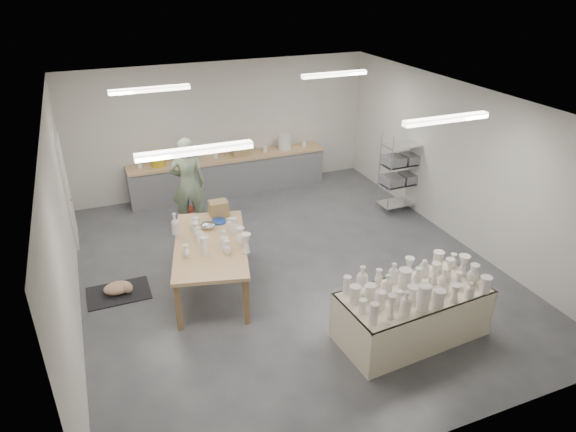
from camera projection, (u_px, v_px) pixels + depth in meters
name	position (u px, v px, depth m)	size (l,w,h in m)	color
room	(280.00, 160.00, 8.31)	(8.00, 8.02, 3.00)	#424449
back_counter	(229.00, 173.00, 12.03)	(4.60, 0.60, 1.24)	tan
wire_shelf	(402.00, 170.00, 11.03)	(0.88, 0.48, 1.80)	silver
drying_table	(412.00, 311.00, 7.37)	(2.22, 1.17, 1.12)	olive
work_table	(213.00, 239.00, 8.40)	(1.65, 2.47, 1.23)	tan
rug	(119.00, 293.00, 8.50)	(1.00, 0.70, 0.02)	black
cat	(119.00, 288.00, 8.45)	(0.54, 0.47, 0.19)	white
potter	(188.00, 184.00, 10.23)	(0.70, 0.46, 1.92)	gray
red_stool	(188.00, 210.00, 10.77)	(0.38, 0.38, 0.30)	#B12819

